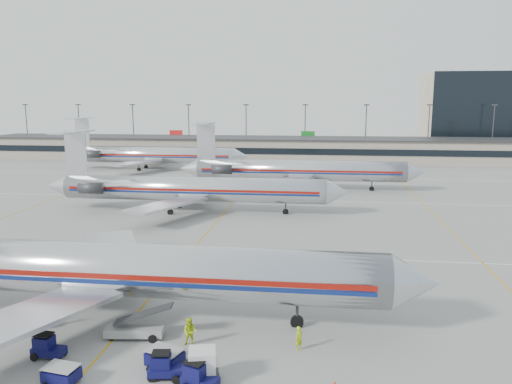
% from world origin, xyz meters
% --- Properties ---
extents(ground, '(260.00, 260.00, 0.00)m').
position_xyz_m(ground, '(0.00, 0.00, 0.00)').
color(ground, gray).
rests_on(ground, ground).
extents(apron_markings, '(160.00, 0.15, 0.02)m').
position_xyz_m(apron_markings, '(0.00, 10.00, 0.01)').
color(apron_markings, silver).
rests_on(apron_markings, ground).
extents(terminal, '(162.00, 17.00, 6.25)m').
position_xyz_m(terminal, '(0.00, 97.97, 3.16)').
color(terminal, gray).
rests_on(terminal, ground).
extents(light_mast_row, '(163.60, 0.40, 15.28)m').
position_xyz_m(light_mast_row, '(0.00, 112.00, 8.58)').
color(light_mast_row, '#38383D').
rests_on(light_mast_row, ground).
extents(distant_building, '(30.00, 20.00, 25.00)m').
position_xyz_m(distant_building, '(62.00, 128.00, 12.50)').
color(distant_building, tan).
rests_on(distant_building, ground).
extents(jet_foreground, '(49.56, 29.18, 12.97)m').
position_xyz_m(jet_foreground, '(-3.62, -6.62, 3.76)').
color(jet_foreground, silver).
rests_on(jet_foreground, ground).
extents(jet_second_row, '(45.06, 26.53, 11.80)m').
position_xyz_m(jet_second_row, '(-5.52, 29.74, 3.42)').
color(jet_second_row, silver).
rests_on(jet_second_row, ground).
extents(jet_third_row, '(44.96, 27.65, 12.29)m').
position_xyz_m(jet_third_row, '(9.07, 51.05, 3.57)').
color(jet_third_row, silver).
rests_on(jet_third_row, ground).
extents(jet_back_row, '(45.22, 27.81, 12.36)m').
position_xyz_m(jet_back_row, '(-26.29, 73.55, 3.59)').
color(jet_back_row, silver).
rests_on(jet_back_row, ground).
extents(tug_left, '(2.09, 1.19, 1.63)m').
position_xyz_m(tug_left, '(-3.10, -13.06, 0.74)').
color(tug_left, '#0B0B3C').
rests_on(tug_left, ground).
extents(tug_center, '(2.11, 1.25, 1.62)m').
position_xyz_m(tug_center, '(4.90, -14.41, 0.74)').
color(tug_center, '#0B0B3C').
rests_on(tug_center, ground).
extents(tug_right, '(2.27, 1.62, 1.67)m').
position_xyz_m(tug_right, '(7.12, -15.20, 0.76)').
color(tug_right, '#0B0B3C').
rests_on(tug_right, ground).
extents(cart_inner, '(2.06, 1.57, 1.07)m').
position_xyz_m(cart_inner, '(-0.74, -15.67, 0.57)').
color(cart_inner, '#0B0B3C').
rests_on(cart_inner, ground).
extents(cart_outer, '(2.44, 2.04, 1.18)m').
position_xyz_m(cart_outer, '(4.58, -13.22, 0.63)').
color(cart_outer, '#0B0B3C').
rests_on(cart_outer, ground).
extents(uld_container, '(2.12, 1.89, 1.94)m').
position_xyz_m(uld_container, '(7.20, -14.44, 0.98)').
color(uld_container, '#2D2D30').
rests_on(uld_container, ground).
extents(belt_loader, '(4.73, 1.87, 2.45)m').
position_xyz_m(belt_loader, '(1.44, -9.68, 0.66)').
color(belt_loader, gray).
rests_on(belt_loader, ground).
extents(ramp_worker_near, '(0.68, 0.69, 1.61)m').
position_xyz_m(ramp_worker_near, '(12.54, -10.00, 0.80)').
color(ramp_worker_near, '#ACC412').
rests_on(ramp_worker_near, ground).
extents(ramp_worker_far, '(0.97, 0.78, 1.92)m').
position_xyz_m(ramp_worker_far, '(5.39, -10.32, 0.96)').
color(ramp_worker_far, '#B6D313').
rests_on(ramp_worker_far, ground).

